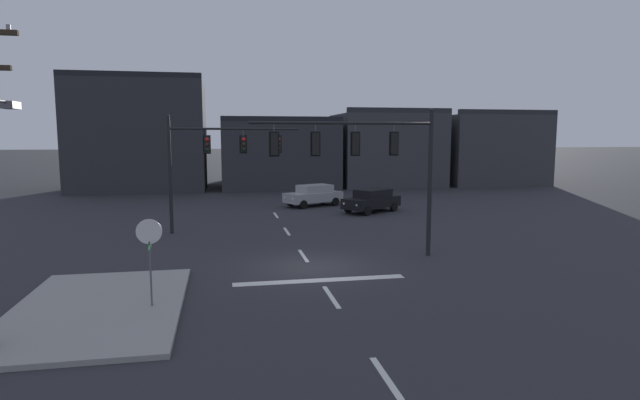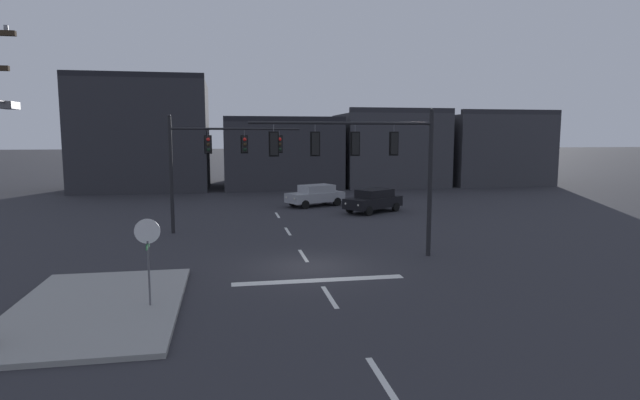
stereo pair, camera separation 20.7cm
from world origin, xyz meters
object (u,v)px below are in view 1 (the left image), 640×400
Objects in this scene: car_lot_middle at (314,195)px; signal_mast_far_side at (214,153)px; stop_sign at (149,241)px; car_lot_nearside at (372,200)px; signal_mast_near_side at (369,154)px.

signal_mast_far_side is at bearing -128.10° from car_lot_middle.
stop_sign is 22.30m from car_lot_nearside.
signal_mast_far_side is at bearing 82.29° from stop_sign.
signal_mast_far_side is 2.57× the size of stop_sign.
car_lot_nearside is at bearing 72.88° from signal_mast_near_side.
signal_mast_near_side is 1.10× the size of signal_mast_far_side.
signal_mast_far_side is (-6.55, 7.97, -0.18)m from signal_mast_near_side.
stop_sign is at bearing -123.91° from car_lot_nearside.
car_lot_middle is at bearing 131.82° from car_lot_nearside.
stop_sign reaches higher than car_lot_nearside.
signal_mast_near_side is at bearing -92.10° from car_lot_middle.
car_lot_nearside is at bearing 56.09° from stop_sign.
car_lot_middle is at bearing 87.90° from signal_mast_near_side.
stop_sign is (-8.33, -5.22, -2.38)m from signal_mast_near_side.
stop_sign is (-1.79, -13.19, -2.20)m from signal_mast_far_side.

